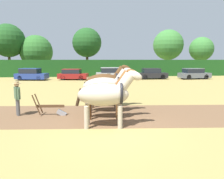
{
  "coord_description": "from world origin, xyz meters",
  "views": [
    {
      "loc": [
        -0.86,
        -8.18,
        2.66
      ],
      "look_at": [
        0.25,
        3.14,
        1.1
      ],
      "focal_mm": 35.0,
      "sensor_mm": 36.0,
      "label": 1
    }
  ],
  "objects": [
    {
      "name": "draft_horse_lead_right",
      "position": [
        -0.17,
        1.51,
        1.24
      ],
      "size": [
        2.75,
        0.97,
        2.33
      ],
      "rotation": [
        0.0,
        0.0,
        -0.07
      ],
      "color": "brown",
      "rests_on": "ground"
    },
    {
      "name": "ground_plane",
      "position": [
        0.0,
        0.0,
        0.0
      ],
      "size": [
        240.0,
        240.0,
        0.0
      ],
      "primitive_type": "plane",
      "color": "#998447"
    },
    {
      "name": "farmer_beside_team",
      "position": [
        0.29,
        5.79,
        1.06
      ],
      "size": [
        0.48,
        0.55,
        1.79
      ],
      "rotation": [
        0.0,
        0.0,
        -0.69
      ],
      "color": "#38332D",
      "rests_on": "ground"
    },
    {
      "name": "draft_horse_lead_left",
      "position": [
        -0.27,
        0.27,
        1.3
      ],
      "size": [
        2.69,
        1.08,
        2.32
      ],
      "rotation": [
        0.0,
        0.0,
        -0.07
      ],
      "color": "#B2A38E",
      "rests_on": "ground"
    },
    {
      "name": "parked_car_center_left",
      "position": [
        1.93,
        21.16,
        0.77
      ],
      "size": [
        4.3,
        1.9,
        1.61
      ],
      "rotation": [
        0.0,
        0.0,
        0.02
      ],
      "color": "#9E9EA8",
      "rests_on": "ground"
    },
    {
      "name": "tree_center",
      "position": [
        -1.45,
        31.25,
        5.61
      ],
      "size": [
        5.12,
        5.12,
        8.19
      ],
      "color": "#4C3823",
      "rests_on": "ground"
    },
    {
      "name": "tree_left",
      "position": [
        -15.01,
        31.92,
        5.91
      ],
      "size": [
        5.71,
        5.71,
        8.78
      ],
      "color": "#423323",
      "rests_on": "ground"
    },
    {
      "name": "parked_car_far_left",
      "position": [
        -8.55,
        21.1,
        0.74
      ],
      "size": [
        4.21,
        2.48,
        1.54
      ],
      "rotation": [
        0.0,
        0.0,
        -0.17
      ],
      "color": "navy",
      "rests_on": "ground"
    },
    {
      "name": "plowed_furrow_strip",
      "position": [
        -3.69,
        2.38,
        0.0
      ],
      "size": [
        23.21,
        5.86,
        0.01
      ],
      "primitive_type": "cube",
      "rotation": [
        0.0,
        0.0,
        -0.07
      ],
      "color": "brown",
      "rests_on": "ground"
    },
    {
      "name": "plow",
      "position": [
        -2.7,
        2.31,
        0.32
      ],
      "size": [
        1.59,
        0.49,
        1.13
      ],
      "rotation": [
        0.0,
        0.0,
        -0.07
      ],
      "color": "#4C331E",
      "rests_on": "ground"
    },
    {
      "name": "tree_center_right",
      "position": [
        14.18,
        33.55,
        5.47
      ],
      "size": [
        5.81,
        5.81,
        8.39
      ],
      "color": "#4C3823",
      "rests_on": "ground"
    },
    {
      "name": "draft_horse_trail_right",
      "position": [
        -0.02,
        4.0,
        1.42
      ],
      "size": [
        2.72,
        1.08,
        2.45
      ],
      "rotation": [
        0.0,
        0.0,
        -0.07
      ],
      "color": "#513319",
      "rests_on": "ground"
    },
    {
      "name": "hedgerow",
      "position": [
        0.0,
        26.84,
        1.32
      ],
      "size": [
        68.68,
        1.39,
        2.64
      ],
      "primitive_type": "cube",
      "color": "#194719",
      "rests_on": "ground"
    },
    {
      "name": "draft_horse_trail_left",
      "position": [
        -0.1,
        2.76,
        1.31
      ],
      "size": [
        2.79,
        1.13,
        2.34
      ],
      "rotation": [
        0.0,
        0.0,
        -0.07
      ],
      "color": "#B2A38E",
      "rests_on": "ground"
    },
    {
      "name": "farmer_at_plow",
      "position": [
        -4.36,
        2.45,
        0.96
      ],
      "size": [
        0.41,
        0.58,
        1.65
      ],
      "rotation": [
        0.0,
        0.0,
        0.5
      ],
      "color": "#4C4C4C",
      "rests_on": "ground"
    },
    {
      "name": "parked_car_center",
      "position": [
        7.56,
        21.17,
        0.72
      ],
      "size": [
        3.96,
        1.74,
        1.48
      ],
      "rotation": [
        0.0,
        0.0,
        0.01
      ],
      "color": "black",
      "rests_on": "ground"
    },
    {
      "name": "parked_car_left",
      "position": [
        -3.22,
        21.11,
        0.69
      ],
      "size": [
        4.07,
        2.37,
        1.43
      ],
      "rotation": [
        0.0,
        0.0,
        -0.16
      ],
      "color": "maroon",
      "rests_on": "ground"
    },
    {
      "name": "parked_car_center_right",
      "position": [
        13.32,
        20.62,
        0.71
      ],
      "size": [
        4.32,
        2.15,
        1.47
      ],
      "rotation": [
        0.0,
        0.0,
        0.1
      ],
      "color": "#565B66",
      "rests_on": "ground"
    },
    {
      "name": "tree_center_left",
      "position": [
        -10.62,
        33.06,
        4.11
      ],
      "size": [
        5.86,
        5.86,
        7.04
      ],
      "color": "brown",
      "rests_on": "ground"
    },
    {
      "name": "tree_right",
      "position": [
        20.95,
        33.58,
        4.71
      ],
      "size": [
        4.69,
        4.69,
        7.07
      ],
      "color": "#423323",
      "rests_on": "ground"
    }
  ]
}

